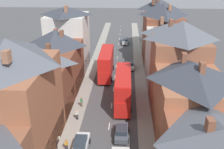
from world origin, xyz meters
name	(u,v)px	position (x,y,z in m)	size (l,w,h in m)	color
pavement_left	(92,72)	(-5.10, 38.00, 0.07)	(2.20, 104.00, 0.14)	gray
pavement_right	(140,73)	(5.10, 38.00, 0.07)	(2.20, 104.00, 0.14)	gray
centre_line_dashes	(115,77)	(0.00, 36.00, 0.01)	(0.14, 97.80, 0.01)	silver
terrace_row_left	(28,91)	(-10.19, 15.99, 6.25)	(8.00, 57.01, 14.27)	brown
terrace_row_right	(177,69)	(10.19, 25.36, 6.14)	(8.00, 70.98, 13.77)	#A36042
double_decker_bus_lead	(106,63)	(-1.81, 36.43, 2.82)	(2.74, 10.80, 5.30)	red
double_decker_bus_mid_street	(123,88)	(1.79, 24.91, 2.82)	(2.74, 10.80, 5.30)	red
car_near_blue	(125,41)	(1.80, 60.34, 0.86)	(1.90, 4.51, 1.70)	#B7BABF
car_near_silver	(130,65)	(3.10, 40.70, 0.83)	(1.90, 4.20, 1.64)	silver
car_parked_left_a	(122,132)	(1.80, 15.58, 0.79)	(1.90, 4.08, 1.57)	#4C515B
car_parked_right_a	(81,144)	(-3.10, 12.67, 0.84)	(1.90, 4.36, 1.68)	silver
car_mid_black	(124,72)	(1.80, 36.72, 0.84)	(1.90, 3.91, 1.67)	black
pedestrian_mid_left	(66,144)	(-4.79, 12.32, 1.03)	(0.36, 0.22, 1.61)	#23232D
pedestrian_mid_right	(77,114)	(-4.77, 19.31, 1.03)	(0.36, 0.22, 1.61)	#23232D
pedestrian_far_left	(81,102)	(-4.76, 23.13, 1.03)	(0.36, 0.22, 1.61)	brown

